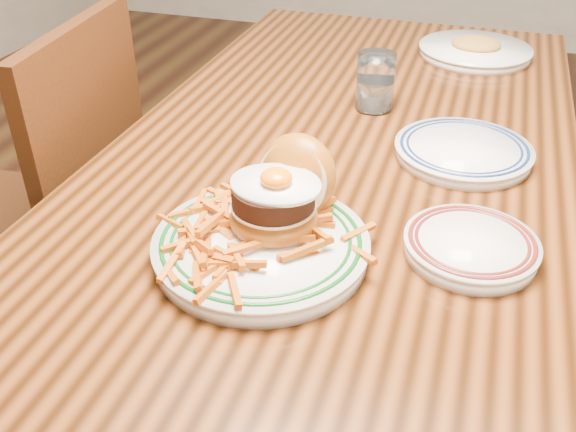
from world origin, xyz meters
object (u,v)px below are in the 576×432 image
(table, at_px, (345,178))
(main_plate, at_px, (267,226))
(chair_left, at_px, (55,216))
(side_plate, at_px, (471,245))

(table, bearing_deg, main_plate, -94.06)
(table, bearing_deg, chair_left, -170.64)
(chair_left, relative_size, main_plate, 2.91)
(chair_left, bearing_deg, side_plate, -19.16)
(chair_left, distance_m, main_plate, 0.73)
(table, xyz_separation_m, main_plate, (-0.03, -0.39, 0.13))
(chair_left, xyz_separation_m, side_plate, (0.89, -0.20, 0.26))
(main_plate, bearing_deg, side_plate, 25.23)
(table, distance_m, chair_left, 0.67)
(table, distance_m, side_plate, 0.41)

